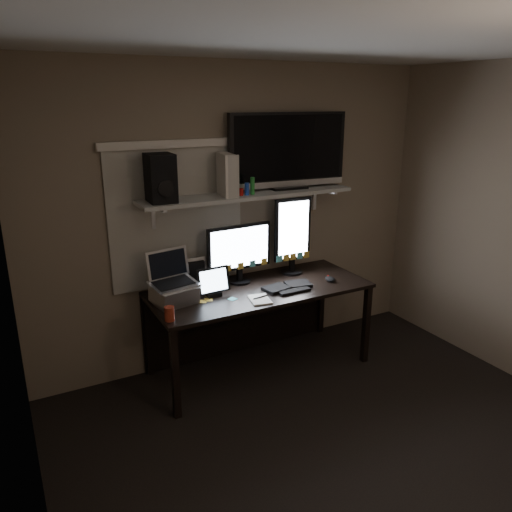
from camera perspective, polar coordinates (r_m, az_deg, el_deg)
floor at (r=3.44m, az=12.75°, el=-22.88°), size 3.60×3.60×0.00m
ceiling at (r=2.65m, az=16.68°, el=23.20°), size 3.60×3.60×0.00m
back_wall at (r=4.24m, az=-1.95°, el=4.53°), size 3.60×0.00×3.60m
left_wall at (r=2.14m, az=-25.00°, el=-10.80°), size 0.00×3.60×3.60m
window_blinds at (r=4.02m, az=-8.95°, el=4.29°), size 1.10×0.02×1.10m
desk at (r=4.25m, az=-0.36°, el=-5.36°), size 1.80×0.75×0.73m
wall_shelf at (r=4.05m, az=-0.89°, el=7.00°), size 1.80×0.35×0.03m
monitor_landscape at (r=4.12m, az=-1.92°, el=0.30°), size 0.58×0.09×0.51m
monitor_portrait at (r=4.34m, az=4.19°, el=2.35°), size 0.34×0.07×0.68m
keyboard at (r=4.08m, az=3.60°, el=-3.48°), size 0.42×0.16×0.03m
mouse at (r=4.27m, az=8.47°, el=-2.61°), size 0.07×0.11×0.04m
notepad at (r=3.84m, az=0.44°, el=-4.99°), size 0.19×0.23×0.01m
tablet at (r=3.89m, az=-4.94°, el=-2.96°), size 0.27×0.13×0.23m
file_sorter at (r=4.06m, az=-7.36°, el=-2.04°), size 0.20×0.10×0.25m
laptop at (r=3.77m, az=-9.42°, el=-2.61°), size 0.39×0.33×0.39m
cup at (r=3.53m, az=-9.86°, el=-6.51°), size 0.08×0.08×0.10m
sticky_notes at (r=3.86m, az=-4.24°, el=-4.95°), size 0.29×0.23×0.00m
tv at (r=4.22m, az=3.66°, el=11.89°), size 1.05×0.27×0.62m
game_console at (r=3.92m, az=-3.45°, el=9.27°), size 0.13×0.28×0.33m
speaker at (r=3.73m, az=-10.87°, el=8.74°), size 0.20×0.24×0.35m
bottles at (r=3.94m, az=-1.06°, el=7.93°), size 0.22×0.07×0.14m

